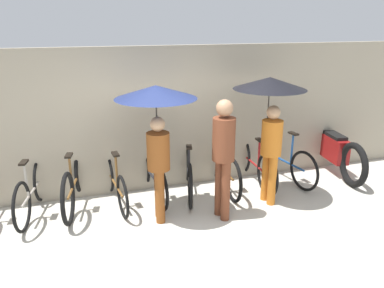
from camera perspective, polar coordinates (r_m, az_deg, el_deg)
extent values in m
plane|color=beige|center=(4.94, -2.00, -15.75)|extent=(30.00, 30.00, 0.00)
cube|color=gray|center=(6.22, -6.99, 3.54)|extent=(13.93, 0.12, 2.40)
torus|color=black|center=(6.49, -22.07, -4.97)|extent=(0.18, 0.70, 0.71)
torus|color=black|center=(5.66, -24.49, -8.73)|extent=(0.18, 0.70, 0.71)
cylinder|color=#A59E93|center=(6.07, -23.19, -6.72)|extent=(0.21, 0.95, 0.04)
cylinder|color=#A59E93|center=(5.82, -23.94, -5.10)|extent=(0.04, 0.04, 0.52)
cube|color=black|center=(5.73, -24.29, -2.58)|extent=(0.13, 0.21, 0.03)
cylinder|color=#A59E93|center=(6.37, -22.44, -2.04)|extent=(0.04, 0.04, 0.71)
cylinder|color=#A59E93|center=(6.26, -22.83, 1.00)|extent=(0.44, 0.11, 0.03)
torus|color=black|center=(6.56, -16.70, -3.83)|extent=(0.20, 0.77, 0.77)
torus|color=black|center=(5.60, -18.38, -7.92)|extent=(0.20, 0.77, 0.77)
cylinder|color=brown|center=(6.08, -17.47, -5.72)|extent=(0.23, 1.06, 0.04)
cylinder|color=brown|center=(5.81, -18.01, -4.16)|extent=(0.04, 0.04, 0.51)
cube|color=black|center=(5.72, -18.27, -1.67)|extent=(0.12, 0.21, 0.03)
cylinder|color=brown|center=(6.44, -16.98, -0.93)|extent=(0.04, 0.04, 0.70)
cylinder|color=brown|center=(6.34, -17.27, 2.08)|extent=(0.44, 0.11, 0.03)
torus|color=black|center=(6.50, -12.57, -4.27)|extent=(0.11, 0.65, 0.65)
torus|color=black|center=(5.59, -10.52, -7.94)|extent=(0.11, 0.65, 0.65)
cylinder|color=brown|center=(6.04, -11.63, -5.97)|extent=(0.14, 1.00, 0.04)
cylinder|color=brown|center=(5.77, -11.42, -4.19)|extent=(0.04, 0.04, 0.54)
cube|color=black|center=(5.67, -11.60, -1.52)|extent=(0.11, 0.21, 0.03)
cylinder|color=brown|center=(6.37, -12.78, -1.39)|extent=(0.04, 0.04, 0.69)
cylinder|color=brown|center=(6.27, -13.00, 1.60)|extent=(0.44, 0.07, 0.03)
torus|color=black|center=(6.67, -7.31, -3.16)|extent=(0.09, 0.70, 0.70)
torus|color=black|center=(5.72, -4.75, -6.78)|extent=(0.09, 0.70, 0.70)
cylinder|color=black|center=(6.19, -6.13, -4.83)|extent=(0.10, 1.06, 0.04)
cylinder|color=black|center=(5.93, -5.74, -3.31)|extent=(0.04, 0.04, 0.49)
cube|color=black|center=(5.84, -5.82, -0.93)|extent=(0.10, 0.21, 0.03)
cylinder|color=black|center=(6.56, -7.42, -0.59)|extent=(0.04, 0.04, 0.63)
cylinder|color=black|center=(6.46, -7.53, 2.06)|extent=(0.44, 0.05, 0.03)
torus|color=black|center=(6.76, -0.74, -2.63)|extent=(0.22, 0.70, 0.71)
torus|color=black|center=(5.76, -0.28, -6.45)|extent=(0.22, 0.70, 0.71)
cylinder|color=black|center=(6.26, -0.53, -4.39)|extent=(0.30, 1.05, 0.04)
cylinder|color=black|center=(5.99, -0.45, -2.87)|extent=(0.04, 0.04, 0.50)
cube|color=black|center=(5.90, -0.46, -0.46)|extent=(0.14, 0.22, 0.03)
cylinder|color=black|center=(6.64, -0.75, 0.35)|extent=(0.04, 0.04, 0.74)
cylinder|color=black|center=(6.53, -0.77, 3.43)|extent=(0.43, 0.14, 0.03)
torus|color=black|center=(6.91, 3.22, -2.12)|extent=(0.09, 0.72, 0.72)
torus|color=black|center=(6.00, 6.28, -5.49)|extent=(0.09, 0.72, 0.72)
cylinder|color=brown|center=(6.45, 4.64, -3.69)|extent=(0.09, 1.05, 0.04)
cylinder|color=brown|center=(6.19, 5.26, -1.87)|extent=(0.04, 0.04, 0.57)
cube|color=black|center=(6.09, 5.34, 0.75)|extent=(0.10, 0.20, 0.03)
cylinder|color=brown|center=(6.81, 3.26, 0.40)|extent=(0.04, 0.04, 0.64)
cylinder|color=brown|center=(6.72, 3.31, 2.99)|extent=(0.44, 0.05, 0.03)
torus|color=black|center=(7.18, 7.61, -1.44)|extent=(0.08, 0.74, 0.73)
torus|color=black|center=(6.26, 11.41, -4.67)|extent=(0.08, 0.74, 0.73)
cylinder|color=maroon|center=(6.71, 9.38, -2.95)|extent=(0.08, 1.09, 0.04)
cylinder|color=maroon|center=(6.47, 10.17, -1.55)|extent=(0.04, 0.04, 0.48)
cube|color=black|center=(6.39, 10.30, 0.61)|extent=(0.10, 0.20, 0.03)
cylinder|color=maroon|center=(7.07, 7.72, 1.06)|extent=(0.04, 0.04, 0.66)
cylinder|color=maroon|center=(6.99, 7.83, 3.63)|extent=(0.44, 0.05, 0.03)
torus|color=black|center=(7.39, 11.29, -1.21)|extent=(0.14, 0.70, 0.70)
torus|color=black|center=(6.62, 16.71, -3.96)|extent=(0.14, 0.70, 0.70)
cylinder|color=#19478C|center=(7.00, 13.85, -2.51)|extent=(0.18, 1.06, 0.04)
cylinder|color=#19478C|center=(6.77, 15.00, -0.81)|extent=(0.04, 0.04, 0.55)
cube|color=black|center=(6.68, 15.20, 1.56)|extent=(0.12, 0.21, 0.03)
cylinder|color=#19478C|center=(7.28, 11.47, 1.58)|extent=(0.04, 0.04, 0.75)
cylinder|color=#19478C|center=(7.18, 11.66, 4.46)|extent=(0.44, 0.09, 0.03)
cylinder|color=brown|center=(5.35, -4.88, -8.11)|extent=(0.13, 0.13, 0.79)
cylinder|color=brown|center=(5.52, -5.05, -7.29)|extent=(0.13, 0.13, 0.79)
cylinder|color=brown|center=(5.18, -5.16, -1.11)|extent=(0.32, 0.32, 0.53)
sphere|color=tan|center=(5.07, -5.29, 3.04)|extent=(0.20, 0.20, 0.20)
cylinder|color=#332D28|center=(5.21, -5.40, 3.24)|extent=(0.02, 0.02, 0.68)
cone|color=#19234C|center=(5.11, -5.55, 7.91)|extent=(1.13, 1.13, 0.18)
cylinder|color=brown|center=(5.40, 5.14, -7.20)|extent=(0.13, 0.13, 0.90)
cylinder|color=brown|center=(5.54, 4.18, -6.49)|extent=(0.13, 0.13, 0.90)
cylinder|color=brown|center=(5.20, 4.86, 0.72)|extent=(0.32, 0.32, 0.61)
sphere|color=#997051|center=(5.08, 4.99, 5.49)|extent=(0.23, 0.23, 0.23)
cylinder|color=#C66B1E|center=(5.98, 12.12, -5.48)|extent=(0.13, 0.13, 0.80)
cylinder|color=#C66B1E|center=(6.11, 11.16, -4.87)|extent=(0.13, 0.13, 0.80)
cylinder|color=#C66B1E|center=(5.81, 12.05, 0.94)|extent=(0.32, 0.32, 0.55)
sphere|color=tan|center=(5.71, 12.31, 4.74)|extent=(0.21, 0.21, 0.21)
cylinder|color=#332D28|center=(5.83, 11.51, 4.84)|extent=(0.02, 0.02, 0.69)
cone|color=black|center=(5.75, 11.78, 9.07)|extent=(1.10, 1.10, 0.18)
torus|color=black|center=(8.15, 18.42, 0.37)|extent=(0.22, 0.80, 0.79)
torus|color=black|center=(7.06, 23.37, -2.93)|extent=(0.22, 0.80, 0.79)
cube|color=maroon|center=(7.57, 20.78, -0.59)|extent=(0.34, 0.76, 0.44)
cube|color=black|center=(7.50, 20.99, 1.22)|extent=(0.29, 0.54, 0.06)
cylinder|color=#B2B2B7|center=(8.00, 18.81, 4.12)|extent=(0.58, 0.11, 0.03)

